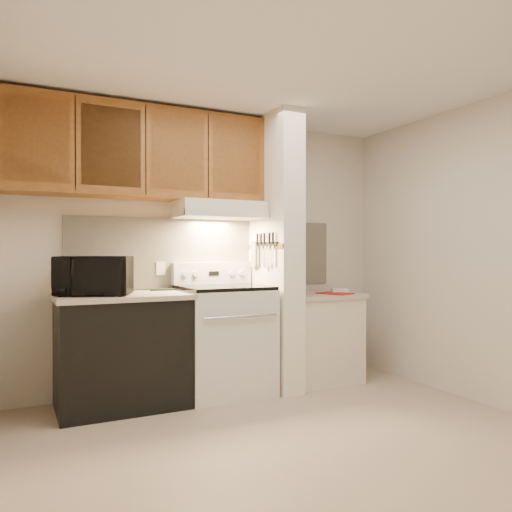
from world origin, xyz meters
TOP-DOWN VIEW (x-y plane):
  - floor at (0.00, 0.00)m, footprint 3.60×3.60m
  - ceiling at (0.00, 0.00)m, footprint 3.60×3.60m
  - wall_back at (0.00, 1.50)m, footprint 3.60×2.50m
  - wall_right at (1.80, 0.00)m, footprint 0.02×3.00m
  - backsplash at (0.00, 1.49)m, footprint 2.60×0.02m
  - range_body at (0.00, 1.16)m, footprint 0.76×0.65m
  - oven_window at (0.00, 0.84)m, footprint 0.50×0.01m
  - oven_handle at (0.00, 0.80)m, footprint 0.65×0.02m
  - cooktop at (0.00, 1.16)m, footprint 0.74×0.64m
  - range_backguard at (0.00, 1.44)m, footprint 0.76×0.08m
  - range_display at (0.00, 1.40)m, footprint 0.10×0.01m
  - range_knob_left_outer at (-0.28, 1.40)m, footprint 0.05×0.02m
  - range_knob_left_inner at (-0.18, 1.40)m, footprint 0.05×0.02m
  - range_knob_right_inner at (0.18, 1.40)m, footprint 0.05×0.02m
  - range_knob_right_outer at (0.28, 1.40)m, footprint 0.05×0.02m
  - dishwasher_front at (-0.88, 1.17)m, footprint 1.00×0.63m
  - left_countertop at (-0.88, 1.17)m, footprint 1.04×0.67m
  - spoon_rest at (-0.48, 1.36)m, footprint 0.24×0.09m
  - teal_jar at (-1.23, 1.39)m, footprint 0.11×0.11m
  - outlet at (-0.48, 1.48)m, footprint 0.08×0.01m
  - microwave at (-1.10, 1.15)m, footprint 0.65×0.54m
  - partition_pillar at (0.51, 1.15)m, footprint 0.22×0.70m
  - pillar_trim at (0.39, 1.15)m, footprint 0.01×0.70m
  - knife_strip at (0.39, 1.10)m, footprint 0.02×0.42m
  - knife_blade_a at (0.38, 0.95)m, footprint 0.01×0.03m
  - knife_handle_a at (0.38, 0.95)m, footprint 0.02×0.02m
  - knife_blade_b at (0.38, 1.03)m, footprint 0.01×0.04m
  - knife_handle_b at (0.38, 1.01)m, footprint 0.02×0.02m
  - knife_blade_c at (0.38, 1.09)m, footprint 0.01×0.04m
  - knife_handle_c at (0.38, 1.11)m, footprint 0.02×0.02m
  - knife_blade_d at (0.38, 1.17)m, footprint 0.01×0.04m
  - knife_handle_d at (0.38, 1.18)m, footprint 0.02×0.02m
  - knife_blade_e at (0.38, 1.25)m, footprint 0.01×0.04m
  - knife_handle_e at (0.38, 1.25)m, footprint 0.02×0.02m
  - oven_mitt at (0.38, 1.32)m, footprint 0.03×0.10m
  - right_cab_base at (0.97, 1.15)m, footprint 0.70×0.60m
  - right_countertop at (0.97, 1.15)m, footprint 0.74×0.64m
  - red_folder at (1.07, 1.00)m, footprint 0.31×0.36m
  - white_box at (1.19, 1.09)m, footprint 0.19×0.16m
  - range_hood at (0.00, 1.28)m, footprint 0.78×0.44m
  - hood_lip at (0.00, 1.07)m, footprint 0.78×0.04m
  - upper_cabinets at (-0.69, 1.32)m, footprint 2.18×0.33m
  - cab_door_a at (-1.51, 1.17)m, footprint 0.46×0.01m
  - cab_gap_a at (-1.23, 1.16)m, footprint 0.01×0.01m
  - cab_door_b at (-0.96, 1.17)m, footprint 0.46×0.01m
  - cab_gap_b at (-0.69, 1.16)m, footprint 0.01×0.01m
  - cab_door_c at (-0.42, 1.17)m, footprint 0.46×0.01m
  - cab_gap_c at (-0.14, 1.16)m, footprint 0.01×0.01m
  - cab_door_d at (0.13, 1.17)m, footprint 0.46×0.01m

SIDE VIEW (x-z plane):
  - floor at x=0.00m, z-range 0.00..0.00m
  - right_cab_base at x=0.97m, z-range 0.00..0.81m
  - dishwasher_front at x=-0.88m, z-range 0.00..0.87m
  - range_body at x=0.00m, z-range 0.00..0.92m
  - oven_window at x=0.00m, z-range 0.35..0.65m
  - oven_handle at x=0.00m, z-range 0.71..0.73m
  - right_countertop at x=0.97m, z-range 0.81..0.85m
  - red_folder at x=1.07m, z-range 0.85..0.86m
  - white_box at x=1.19m, z-range 0.85..0.89m
  - left_countertop at x=-0.88m, z-range 0.87..0.91m
  - spoon_rest at x=-0.48m, z-range 0.91..0.93m
  - cooktop at x=0.00m, z-range 0.92..0.95m
  - teal_jar at x=-1.23m, z-range 0.91..1.00m
  - range_backguard at x=0.00m, z-range 0.95..1.15m
  - range_display at x=0.00m, z-range 1.03..1.07m
  - range_knob_left_outer at x=-0.28m, z-range 1.03..1.07m
  - range_knob_left_inner at x=-0.18m, z-range 1.03..1.07m
  - range_knob_right_inner at x=0.18m, z-range 1.03..1.07m
  - range_knob_right_outer at x=0.28m, z-range 1.03..1.07m
  - microwave at x=-1.10m, z-range 0.91..1.21m
  - outlet at x=-0.48m, z-range 1.04..1.16m
  - knife_blade_c at x=0.38m, z-range 1.10..1.30m
  - knife_blade_b at x=0.38m, z-range 1.12..1.30m
  - knife_blade_e at x=0.38m, z-range 1.12..1.30m
  - knife_blade_a at x=0.38m, z-range 1.14..1.30m
  - knife_blade_d at x=0.38m, z-range 1.14..1.30m
  - oven_mitt at x=0.38m, z-range 1.11..1.35m
  - backsplash at x=0.00m, z-range 0.92..1.55m
  - wall_back at x=0.00m, z-range 1.24..1.26m
  - wall_right at x=1.80m, z-range 0.00..2.50m
  - partition_pillar at x=0.51m, z-range 0.00..2.50m
  - pillar_trim at x=0.39m, z-range 1.28..1.32m
  - knife_strip at x=0.39m, z-range 1.30..1.34m
  - knife_handle_a at x=0.38m, z-range 1.32..1.42m
  - knife_handle_b at x=0.38m, z-range 1.32..1.42m
  - knife_handle_c at x=0.38m, z-range 1.32..1.42m
  - knife_handle_d at x=0.38m, z-range 1.32..1.42m
  - knife_handle_e at x=0.38m, z-range 1.32..1.42m
  - hood_lip at x=0.00m, z-range 1.55..1.61m
  - range_hood at x=0.00m, z-range 1.55..1.70m
  - upper_cabinets at x=-0.69m, z-range 1.70..2.47m
  - cab_door_a at x=-1.51m, z-range 1.77..2.40m
  - cab_gap_a at x=-1.23m, z-range 1.72..2.45m
  - cab_door_b at x=-0.96m, z-range 1.77..2.40m
  - cab_gap_b at x=-0.69m, z-range 1.72..2.45m
  - cab_door_c at x=-0.42m, z-range 1.77..2.40m
  - cab_gap_c at x=-0.14m, z-range 1.72..2.45m
  - cab_door_d at x=0.13m, z-range 1.77..2.40m
  - ceiling at x=0.00m, z-range 2.50..2.50m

